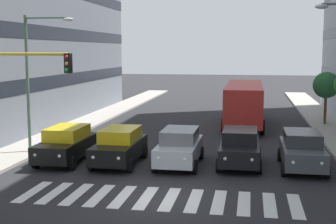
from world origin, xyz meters
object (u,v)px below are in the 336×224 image
object	(u,v)px
car_1	(240,147)
car_4	(66,144)
car_0	(302,150)
traffic_light_gantry	(10,96)
bus_behind_traffic	(244,100)
car_3	(120,146)
street_lamp_right	(35,69)
car_2	(179,147)
street_tree_3	(326,85)

from	to	relation	value
car_1	car_4	size ratio (longest dim) A/B	1.00
car_0	traffic_light_gantry	world-z (taller)	traffic_light_gantry
car_1	bus_behind_traffic	distance (m)	12.31
car_3	car_4	world-z (taller)	same
car_4	street_lamp_right	xyz separation A→B (m)	(2.16, -1.35, 3.57)
car_0	car_1	size ratio (longest dim) A/B	1.00
car_0	street_lamp_right	bearing A→B (deg)	-3.38
traffic_light_gantry	street_lamp_right	bearing A→B (deg)	-74.08
car_1	car_0	bearing A→B (deg)	176.42
car_2	traffic_light_gantry	xyz separation A→B (m)	(6.12, 4.58, 2.76)
bus_behind_traffic	car_3	bearing A→B (deg)	66.31
car_3	street_tree_3	bearing A→B (deg)	-129.73
car_3	traffic_light_gantry	size ratio (longest dim) A/B	0.81
street_lamp_right	traffic_light_gantry	bearing A→B (deg)	105.92
car_3	bus_behind_traffic	xyz separation A→B (m)	(-5.70, -12.99, 0.97)
car_3	car_2	bearing A→B (deg)	-174.65
traffic_light_gantry	street_tree_3	world-z (taller)	traffic_light_gantry
car_2	car_3	bearing A→B (deg)	5.35
car_0	traffic_light_gantry	xyz separation A→B (m)	(11.80, 4.85, 2.76)
bus_behind_traffic	street_lamp_right	distance (m)	15.94
car_0	car_3	bearing A→B (deg)	3.63
car_2	traffic_light_gantry	distance (m)	8.12
car_4	street_tree_3	size ratio (longest dim) A/B	1.18
car_4	traffic_light_gantry	xyz separation A→B (m)	(0.55, 4.29, 2.76)
car_1	car_2	size ratio (longest dim) A/B	1.00
car_2	car_3	xyz separation A→B (m)	(2.86, 0.27, 0.00)
street_lamp_right	street_tree_3	distance (m)	20.63
car_3	car_4	size ratio (longest dim) A/B	1.00
car_0	street_lamp_right	size ratio (longest dim) A/B	0.63
car_3	street_lamp_right	world-z (taller)	street_lamp_right
car_0	street_tree_3	xyz separation A→B (m)	(-2.94, -13.28, 2.05)
car_3	traffic_light_gantry	world-z (taller)	traffic_light_gantry
car_0	car_1	distance (m)	2.85
car_1	street_tree_3	bearing A→B (deg)	-113.83
street_tree_3	traffic_light_gantry	bearing A→B (deg)	50.89
street_lamp_right	bus_behind_traffic	bearing A→B (deg)	-132.17
car_0	traffic_light_gantry	size ratio (longest dim) A/B	0.81
car_0	street_tree_3	size ratio (longest dim) A/B	1.18
traffic_light_gantry	street_lamp_right	xyz separation A→B (m)	(1.61, -5.64, 0.81)
bus_behind_traffic	car_0	bearing A→B (deg)	102.87
car_4	bus_behind_traffic	xyz separation A→B (m)	(-8.40, -13.01, 0.97)
car_1	street_tree_3	world-z (taller)	street_tree_3
car_4	street_lamp_right	size ratio (longest dim) A/B	0.63
traffic_light_gantry	car_4	bearing A→B (deg)	-97.30
street_lamp_right	car_0	bearing A→B (deg)	176.62
car_1	car_4	xyz separation A→B (m)	(8.40, 0.73, 0.00)
car_2	street_lamp_right	world-z (taller)	street_lamp_right
car_3	street_tree_3	world-z (taller)	street_tree_3
car_4	traffic_light_gantry	world-z (taller)	traffic_light_gantry
car_3	car_1	bearing A→B (deg)	-172.80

